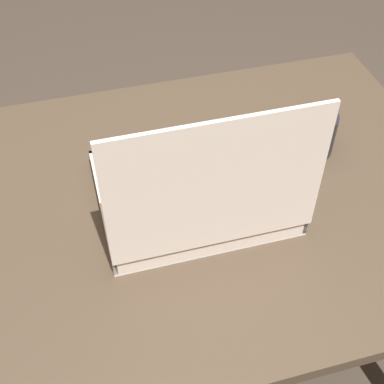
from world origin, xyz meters
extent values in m
plane|color=#42382D|center=(0.00, 0.00, 0.00)|extent=(8.00, 8.00, 0.00)
cube|color=#4C3D2D|center=(0.00, 0.00, 0.72)|extent=(1.09, 0.86, 0.03)
cylinder|color=#4C3D2D|center=(-0.50, -0.38, 0.35)|extent=(0.06, 0.06, 0.70)
cylinder|color=#4C3D2D|center=(0.50, -0.38, 0.35)|extent=(0.06, 0.06, 0.70)
cube|color=white|center=(0.05, 0.01, 0.73)|extent=(0.38, 0.31, 0.01)
cube|color=silver|center=(0.05, -0.15, 0.76)|extent=(0.38, 0.01, 0.04)
cube|color=silver|center=(0.05, 0.16, 0.76)|extent=(0.38, 0.01, 0.04)
cube|color=silver|center=(-0.14, 0.01, 0.76)|extent=(0.01, 0.31, 0.04)
cube|color=silver|center=(0.24, 0.01, 0.76)|extent=(0.01, 0.31, 0.04)
cube|color=silver|center=(0.05, 0.16, 0.92)|extent=(0.38, 0.01, 0.29)
ellipsoid|color=#B77A38|center=(-0.09, -0.07, 0.76)|extent=(0.07, 0.07, 0.04)
ellipsoid|color=#B77A38|center=(0.01, -0.07, 0.76)|extent=(0.07, 0.07, 0.04)
torus|color=tan|center=(0.10, -0.07, 0.75)|extent=(0.07, 0.07, 0.02)
torus|color=white|center=(0.19, -0.07, 0.75)|extent=(0.07, 0.07, 0.02)
ellipsoid|color=#B77A38|center=(-0.09, 0.07, 0.76)|extent=(0.07, 0.07, 0.04)
torus|color=#9E6633|center=(0.01, 0.08, 0.75)|extent=(0.07, 0.07, 0.02)
torus|color=#B77A38|center=(0.10, 0.07, 0.75)|extent=(0.07, 0.07, 0.02)
torus|color=pink|center=(0.19, 0.07, 0.75)|extent=(0.07, 0.07, 0.02)
cylinder|color=#232328|center=(-0.26, -0.07, 0.78)|extent=(0.09, 0.09, 0.10)
cylinder|color=black|center=(-0.26, -0.07, 0.83)|extent=(0.08, 0.08, 0.01)
camera|label=1|loc=(0.26, 0.75, 1.56)|focal=50.00mm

